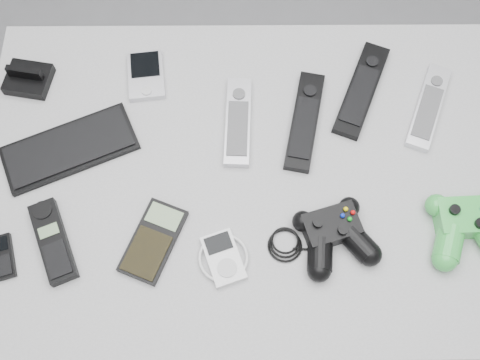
{
  "coord_description": "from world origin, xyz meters",
  "views": [
    {
      "loc": [
        0.03,
        -0.51,
        1.82
      ],
      "look_at": [
        0.04,
        -0.07,
        0.79
      ],
      "focal_mm": 42.0,
      "sensor_mm": 36.0,
      "label": 1
    }
  ],
  "objects_px": {
    "pda": "(146,75)",
    "controller_black": "(334,233)",
    "desk": "(258,184)",
    "remote_silver_b": "(429,107)",
    "controller_green": "(468,225)",
    "pda_keyboard": "(70,148)",
    "remote_black_b": "(362,89)",
    "calculator": "(153,241)",
    "mp3_player": "(223,258)",
    "remote_black_a": "(305,121)",
    "cordless_handset": "(53,241)",
    "mobile_phone": "(3,257)",
    "remote_silver_a": "(238,121)"
  },
  "relations": [
    {
      "from": "pda",
      "to": "controller_black",
      "type": "height_order",
      "value": "controller_black"
    },
    {
      "from": "desk",
      "to": "controller_black",
      "type": "distance_m",
      "value": 0.22
    },
    {
      "from": "remote_silver_b",
      "to": "controller_green",
      "type": "relative_size",
      "value": 1.25
    },
    {
      "from": "pda_keyboard",
      "to": "controller_black",
      "type": "height_order",
      "value": "controller_black"
    },
    {
      "from": "remote_black_b",
      "to": "remote_silver_b",
      "type": "relative_size",
      "value": 1.13
    },
    {
      "from": "remote_silver_b",
      "to": "controller_green",
      "type": "height_order",
      "value": "controller_green"
    },
    {
      "from": "pda",
      "to": "desk",
      "type": "bearing_deg",
      "value": -49.69
    },
    {
      "from": "remote_black_b",
      "to": "calculator",
      "type": "height_order",
      "value": "remote_black_b"
    },
    {
      "from": "pda_keyboard",
      "to": "mp3_player",
      "type": "height_order",
      "value": "mp3_player"
    },
    {
      "from": "pda_keyboard",
      "to": "remote_silver_b",
      "type": "bearing_deg",
      "value": -16.53
    },
    {
      "from": "calculator",
      "to": "mp3_player",
      "type": "xyz_separation_m",
      "value": [
        0.14,
        -0.03,
        0.0
      ]
    },
    {
      "from": "remote_black_a",
      "to": "controller_black",
      "type": "xyz_separation_m",
      "value": [
        0.04,
        -0.25,
        0.01
      ]
    },
    {
      "from": "pda",
      "to": "controller_green",
      "type": "bearing_deg",
      "value": -35.59
    },
    {
      "from": "controller_black",
      "to": "cordless_handset",
      "type": "bearing_deg",
      "value": 163.92
    },
    {
      "from": "pda_keyboard",
      "to": "mp3_player",
      "type": "relative_size",
      "value": 2.63
    },
    {
      "from": "remote_black_b",
      "to": "cordless_handset",
      "type": "bearing_deg",
      "value": -129.11
    },
    {
      "from": "controller_green",
      "to": "controller_black",
      "type": "bearing_deg",
      "value": -179.34
    },
    {
      "from": "mp3_player",
      "to": "mobile_phone",
      "type": "bearing_deg",
      "value": 160.13
    },
    {
      "from": "pda_keyboard",
      "to": "remote_silver_b",
      "type": "distance_m",
      "value": 0.76
    },
    {
      "from": "remote_silver_b",
      "to": "desk",
      "type": "bearing_deg",
      "value": -136.42
    },
    {
      "from": "calculator",
      "to": "controller_green",
      "type": "relative_size",
      "value": 0.93
    },
    {
      "from": "remote_black_b",
      "to": "cordless_handset",
      "type": "distance_m",
      "value": 0.71
    },
    {
      "from": "cordless_handset",
      "to": "remote_black_b",
      "type": "bearing_deg",
      "value": 5.85
    },
    {
      "from": "pda",
      "to": "remote_black_a",
      "type": "height_order",
      "value": "remote_black_a"
    },
    {
      "from": "cordless_handset",
      "to": "controller_black",
      "type": "xyz_separation_m",
      "value": [
        0.54,
        0.01,
        0.01
      ]
    },
    {
      "from": "remote_silver_a",
      "to": "remote_black_b",
      "type": "xyz_separation_m",
      "value": [
        0.27,
        0.08,
        0.0
      ]
    },
    {
      "from": "controller_green",
      "to": "remote_silver_b",
      "type": "bearing_deg",
      "value": 94.52
    },
    {
      "from": "remote_silver_a",
      "to": "controller_black",
      "type": "xyz_separation_m",
      "value": [
        0.18,
        -0.25,
        0.01
      ]
    },
    {
      "from": "desk",
      "to": "remote_silver_b",
      "type": "height_order",
      "value": "remote_silver_b"
    },
    {
      "from": "remote_black_a",
      "to": "desk",
      "type": "bearing_deg",
      "value": -119.37
    },
    {
      "from": "calculator",
      "to": "remote_black_a",
      "type": "bearing_deg",
      "value": 62.82
    },
    {
      "from": "calculator",
      "to": "controller_black",
      "type": "bearing_deg",
      "value": 23.58
    },
    {
      "from": "cordless_handset",
      "to": "mp3_player",
      "type": "distance_m",
      "value": 0.33
    },
    {
      "from": "cordless_handset",
      "to": "pda",
      "type": "bearing_deg",
      "value": 45.12
    },
    {
      "from": "remote_black_a",
      "to": "calculator",
      "type": "xyz_separation_m",
      "value": [
        -0.3,
        -0.26,
        -0.0
      ]
    },
    {
      "from": "remote_silver_a",
      "to": "mp3_player",
      "type": "distance_m",
      "value": 0.3
    },
    {
      "from": "pda",
      "to": "calculator",
      "type": "distance_m",
      "value": 0.38
    },
    {
      "from": "pda_keyboard",
      "to": "remote_silver_a",
      "type": "distance_m",
      "value": 0.35
    },
    {
      "from": "pda_keyboard",
      "to": "controller_black",
      "type": "distance_m",
      "value": 0.56
    },
    {
      "from": "calculator",
      "to": "mobile_phone",
      "type": "bearing_deg",
      "value": -151.6
    },
    {
      "from": "remote_black_a",
      "to": "controller_green",
      "type": "bearing_deg",
      "value": -26.91
    },
    {
      "from": "pda",
      "to": "mp3_player",
      "type": "relative_size",
      "value": 1.17
    },
    {
      "from": "remote_silver_b",
      "to": "mp3_player",
      "type": "distance_m",
      "value": 0.55
    },
    {
      "from": "remote_silver_b",
      "to": "calculator",
      "type": "height_order",
      "value": "remote_silver_b"
    },
    {
      "from": "cordless_handset",
      "to": "calculator",
      "type": "bearing_deg",
      "value": -22.25
    },
    {
      "from": "pda",
      "to": "remote_black_b",
      "type": "height_order",
      "value": "remote_black_b"
    },
    {
      "from": "desk",
      "to": "remote_silver_a",
      "type": "distance_m",
      "value": 0.14
    },
    {
      "from": "remote_silver_a",
      "to": "calculator",
      "type": "relative_size",
      "value": 1.3
    },
    {
      "from": "pda",
      "to": "controller_green",
      "type": "height_order",
      "value": "controller_green"
    },
    {
      "from": "cordless_handset",
      "to": "controller_black",
      "type": "bearing_deg",
      "value": -21.68
    }
  ]
}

